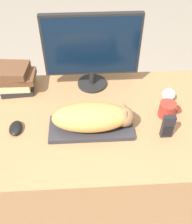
# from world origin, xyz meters

# --- Properties ---
(desk) EXTENTS (1.24, 0.78, 0.77)m
(desk) POSITION_xyz_m (0.00, 0.39, 0.38)
(desk) COLOR #9E7047
(desk) RESTS_ON ground_plane
(keyboard) EXTENTS (0.41, 0.17, 0.02)m
(keyboard) POSITION_xyz_m (-0.05, 0.32, 0.78)
(keyboard) COLOR #2D2D33
(keyboard) RESTS_ON desk
(cat) EXTENTS (0.39, 0.17, 0.12)m
(cat) POSITION_xyz_m (-0.04, 0.32, 0.86)
(cat) COLOR #D18C47
(cat) RESTS_ON keyboard
(monitor) EXTENTS (0.51, 0.17, 0.43)m
(monitor) POSITION_xyz_m (-0.03, 0.67, 1.01)
(monitor) COLOR black
(monitor) RESTS_ON desk
(computer_mouse) EXTENTS (0.06, 0.10, 0.03)m
(computer_mouse) POSITION_xyz_m (-0.42, 0.33, 0.79)
(computer_mouse) COLOR black
(computer_mouse) RESTS_ON desk
(coffee_mug) EXTENTS (0.11, 0.08, 0.08)m
(coffee_mug) POSITION_xyz_m (0.34, 0.39, 0.81)
(coffee_mug) COLOR #9E2D23
(coffee_mug) RESTS_ON desk
(baseball) EXTENTS (0.07, 0.07, 0.07)m
(baseball) POSITION_xyz_m (0.38, 0.51, 0.81)
(baseball) COLOR silver
(baseball) RESTS_ON desk
(phone) EXTENTS (0.05, 0.03, 0.13)m
(phone) POSITION_xyz_m (0.30, 0.26, 0.83)
(phone) COLOR black
(phone) RESTS_ON desk
(book_stack) EXTENTS (0.22, 0.18, 0.15)m
(book_stack) POSITION_xyz_m (-0.46, 0.65, 0.85)
(book_stack) COLOR black
(book_stack) RESTS_ON desk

